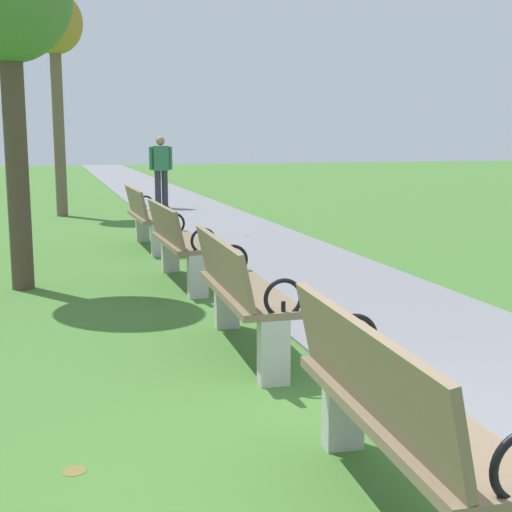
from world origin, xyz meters
The scene contains 10 objects.
ground_plane centered at (0.00, 0.00, 0.00)m, with size 80.00×80.00×0.00m, color #42722D.
paved_walkway centered at (1.11, 18.00, 0.01)m, with size 2.23×44.00×0.02m, color slate.
park_bench_1 centered at (-0.50, 0.07, 0.49)m, with size 0.55×1.62×0.90m.
park_bench_2 centered at (-0.50, 2.58, 0.49)m, with size 0.52×1.61×0.90m.
park_bench_3 centered at (-0.50, 5.28, 0.49)m, with size 0.51×1.61×0.90m.
park_bench_4 centered at (-0.50, 7.95, 0.49)m, with size 0.51×1.61×0.90m.
tree_1 centered at (-2.17, 5.50, 3.01)m, with size 1.32×1.32×3.84m.
tree_2 centered at (-1.60, 12.84, 3.67)m, with size 1.13×1.13×4.52m.
pedestrian_walking centered at (0.63, 13.80, 0.93)m, with size 0.53×0.22×1.62m.
scattered_leaves centered at (0.26, 2.45, 0.01)m, with size 4.53×9.71×0.02m.
Camera 1 is at (-1.86, -2.51, 1.64)m, focal length 50.01 mm.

